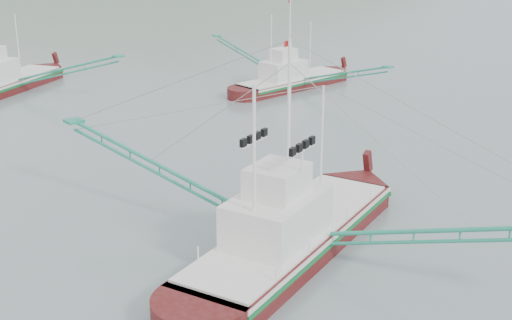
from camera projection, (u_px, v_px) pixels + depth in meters
ground at (325, 245)px, 38.22m from camera, size 1200.00×1200.00×0.00m
main_boat at (291, 210)px, 36.55m from camera, size 17.02×28.83×12.12m
bg_boat_far at (1, 69)px, 70.40m from camera, size 18.36×24.30×10.78m
bg_boat_right at (291, 75)px, 72.27m from camera, size 13.27×23.55×9.55m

